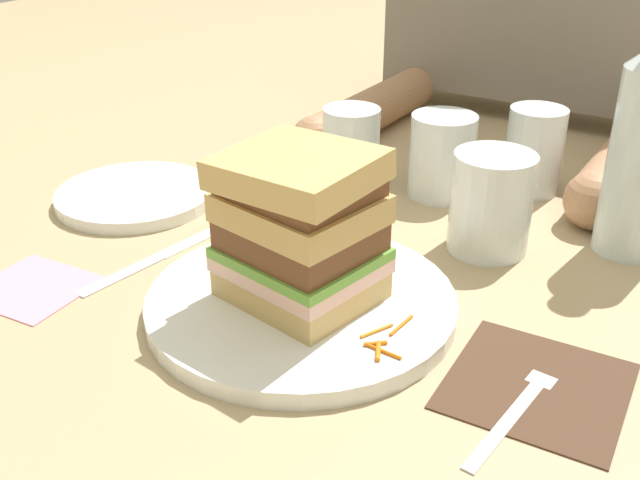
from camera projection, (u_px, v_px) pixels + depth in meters
name	position (u px, v px, depth m)	size (l,w,h in m)	color
ground_plane	(286.00, 310.00, 0.65)	(3.00, 3.00, 0.00)	tan
main_plate	(301.00, 303.00, 0.65)	(0.27, 0.27, 0.02)	white
sandwich	(300.00, 228.00, 0.61)	(0.14, 0.12, 0.13)	tan
carrot_shred_0	(220.00, 258.00, 0.70)	(0.00, 0.00, 0.02)	orange
carrot_shred_1	(224.00, 267.00, 0.68)	(0.00, 0.00, 0.03)	orange
carrot_shred_2	(238.00, 263.00, 0.69)	(0.00, 0.00, 0.02)	orange
carrot_shred_3	(226.00, 247.00, 0.72)	(0.00, 0.00, 0.02)	orange
carrot_shred_4	(225.00, 262.00, 0.69)	(0.00, 0.00, 0.03)	orange
carrot_shred_5	(241.00, 260.00, 0.70)	(0.00, 0.00, 0.02)	orange
carrot_shred_6	(235.00, 260.00, 0.70)	(0.00, 0.00, 0.02)	orange
carrot_shred_7	(377.00, 331.00, 0.59)	(0.00, 0.00, 0.03)	orange
carrot_shred_8	(384.00, 351.00, 0.57)	(0.00, 0.00, 0.03)	orange
carrot_shred_9	(378.00, 351.00, 0.57)	(0.00, 0.00, 0.02)	orange
carrot_shred_10	(401.00, 325.00, 0.60)	(0.00, 0.00, 0.03)	orange
carrot_shred_11	(375.00, 343.00, 0.58)	(0.00, 0.00, 0.02)	orange
napkin_dark	(537.00, 385.00, 0.56)	(0.13, 0.13, 0.00)	#4C3323
fork	(525.00, 397.00, 0.54)	(0.03, 0.17, 0.00)	silver
knife	(160.00, 256.00, 0.73)	(0.04, 0.20, 0.00)	silver
juice_glass	(490.00, 209.00, 0.73)	(0.08, 0.08, 0.10)	white
empty_tumbler_0	(442.00, 156.00, 0.85)	(0.07, 0.07, 0.09)	silver
empty_tumbler_1	(351.00, 145.00, 0.89)	(0.07, 0.07, 0.09)	silver
empty_tumbler_2	(534.00, 151.00, 0.86)	(0.06, 0.06, 0.10)	silver
side_plate	(135.00, 195.00, 0.85)	(0.18, 0.18, 0.01)	white
napkin_pink	(33.00, 287.00, 0.68)	(0.10, 0.09, 0.00)	pink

